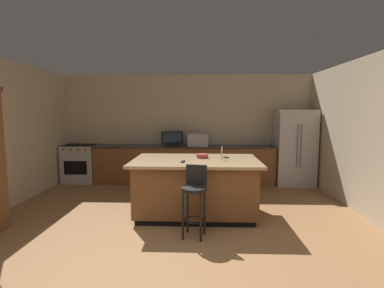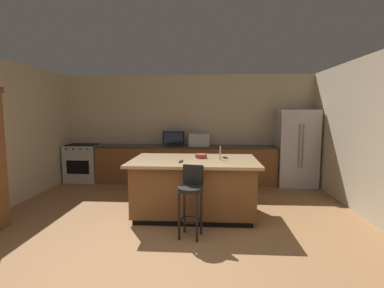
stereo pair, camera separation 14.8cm
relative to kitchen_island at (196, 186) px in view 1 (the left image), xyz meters
The scene contains 16 objects.
ground_plane 2.08m from the kitchen_island, 97.92° to the right, with size 18.16×18.16×0.00m, color #996B42.
wall_back 2.68m from the kitchen_island, 96.28° to the left, with size 6.54×0.12×2.60m, color beige.
wall_left 3.46m from the kitchen_island, behind, with size 0.12×4.94×2.60m, color beige.
wall_right 2.92m from the kitchen_island, ahead, with size 0.12×4.94×2.60m, color beige.
counter_back 2.18m from the kitchen_island, 98.58° to the left, with size 4.27×0.62×0.89m.
kitchen_island is the anchor object (origin of this frame).
refrigerator 3.11m from the kitchen_island, 43.08° to the left, with size 0.87×0.74×1.75m.
range_oven 3.57m from the kitchen_island, 142.97° to the left, with size 0.77×0.63×0.91m.
microwave 2.23m from the kitchen_island, 89.93° to the left, with size 0.48×0.36×0.29m, color #B7BABF.
tv_monitor 2.26m from the kitchen_island, 106.12° to the left, with size 0.51×0.16×0.35m.
sink_faucet_back 2.33m from the kitchen_island, 96.75° to the left, with size 0.02×0.02×0.24m, color #B2B2B7.
sink_faucet_island 0.71m from the kitchen_island, ahead, with size 0.02×0.02×0.22m, color #B2B2B7.
bar_stool_center 0.85m from the kitchen_island, 89.54° to the right, with size 0.35×0.36×0.98m.
fruit_bowl 0.53m from the kitchen_island, 56.64° to the left, with size 0.20×0.20×0.07m, color #993833.
cell_phone 0.72m from the kitchen_island, 20.39° to the left, with size 0.07×0.15×0.01m, color black.
tv_remote 0.56m from the kitchen_island, 126.71° to the right, with size 0.04×0.17×0.02m, color black.
Camera 1 is at (0.39, -2.66, 1.71)m, focal length 26.98 mm.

